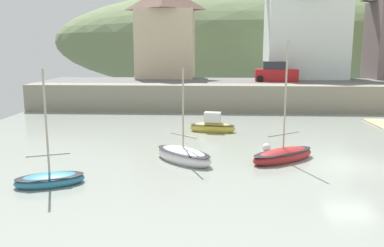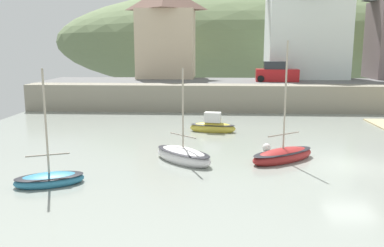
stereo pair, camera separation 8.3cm
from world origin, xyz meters
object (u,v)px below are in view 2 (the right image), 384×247
(fishing_boat_green, at_px, (183,156))
(sailboat_nearest_shore, at_px, (49,179))
(waterfront_building_left, at_px, (166,31))
(sailboat_white_hull, at_px, (213,126))
(motorboat_with_cabin, at_px, (283,155))
(mooring_buoy, at_px, (267,147))
(waterfront_building_centre, at_px, (307,27))
(parked_car_near_slipway, at_px, (276,73))

(fishing_boat_green, bearing_deg, sailboat_nearest_shore, -102.25)
(waterfront_building_left, relative_size, sailboat_white_hull, 2.98)
(fishing_boat_green, xyz_separation_m, motorboat_with_cabin, (5.12, 0.44, -0.02))
(mooring_buoy, bearing_deg, motorboat_with_cabin, -76.13)
(waterfront_building_centre, distance_m, fishing_boat_green, 28.45)
(parked_car_near_slipway, relative_size, mooring_buoy, 8.91)
(sailboat_nearest_shore, bearing_deg, waterfront_building_centre, 37.14)
(sailboat_white_hull, relative_size, motorboat_with_cabin, 0.52)
(waterfront_building_centre, distance_m, sailboat_nearest_shore, 34.18)
(waterfront_building_centre, xyz_separation_m, mooring_buoy, (-6.74, -22.33, -7.68))
(fishing_boat_green, distance_m, motorboat_with_cabin, 5.14)
(fishing_boat_green, distance_m, sailboat_white_hull, 7.67)
(motorboat_with_cabin, bearing_deg, fishing_boat_green, 148.52)
(parked_car_near_slipway, distance_m, mooring_buoy, 18.35)
(waterfront_building_left, height_order, sailboat_nearest_shore, waterfront_building_left)
(waterfront_building_centre, bearing_deg, sailboat_nearest_shore, -120.13)
(fishing_boat_green, relative_size, sailboat_white_hull, 1.52)
(waterfront_building_left, xyz_separation_m, fishing_boat_green, (3.67, -25.00, -7.05))
(waterfront_building_left, distance_m, mooring_buoy, 24.87)
(sailboat_white_hull, bearing_deg, parked_car_near_slipway, 73.05)
(waterfront_building_left, distance_m, fishing_boat_green, 26.23)
(waterfront_building_centre, bearing_deg, fishing_boat_green, -114.33)
(sailboat_nearest_shore, bearing_deg, mooring_buoy, 10.31)
(fishing_boat_green, distance_m, mooring_buoy, 5.29)
(sailboat_white_hull, distance_m, motorboat_with_cabin, 7.98)
(parked_car_near_slipway, bearing_deg, motorboat_with_cabin, -93.85)
(waterfront_building_left, relative_size, mooring_buoy, 20.69)
(mooring_buoy, bearing_deg, parked_car_near_slipway, 80.26)
(motorboat_with_cabin, bearing_deg, waterfront_building_left, 73.32)
(sailboat_nearest_shore, relative_size, parked_car_near_slipway, 1.21)
(waterfront_building_centre, distance_m, motorboat_with_cabin, 26.43)
(sailboat_nearest_shore, relative_size, fishing_boat_green, 1.02)
(waterfront_building_left, xyz_separation_m, sailboat_nearest_shore, (-1.75, -28.83, -7.12))
(waterfront_building_centre, xyz_separation_m, fishing_boat_green, (-11.31, -25.00, -7.50))
(fishing_boat_green, bearing_deg, mooring_buoy, 72.89)
(parked_car_near_slipway, bearing_deg, waterfront_building_left, 161.55)
(waterfront_building_centre, distance_m, mooring_buoy, 24.56)
(waterfront_building_left, xyz_separation_m, parked_car_near_slipway, (11.29, -4.50, -4.16))
(waterfront_building_left, bearing_deg, fishing_boat_green, -81.65)
(sailboat_white_hull, distance_m, mooring_buoy, 5.76)
(sailboat_white_hull, bearing_deg, waterfront_building_centre, 69.06)
(fishing_boat_green, xyz_separation_m, parked_car_near_slipway, (7.63, 20.50, 2.89))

